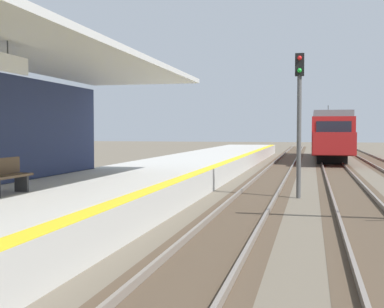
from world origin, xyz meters
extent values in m
cube|color=#B7B5AD|center=(-2.50, 16.00, 0.45)|extent=(5.00, 80.00, 0.90)
cube|color=yellow|center=(-0.25, 16.00, 0.90)|extent=(0.50, 80.00, 0.01)
cube|color=white|center=(-2.20, 9.56, 3.82)|extent=(0.08, 1.40, 0.36)
cylinder|color=#333333|center=(-2.20, 9.56, 4.14)|extent=(0.03, 0.03, 0.27)
cube|color=#4C3D2D|center=(1.90, 20.00, 0.00)|extent=(2.34, 120.00, 0.01)
cube|color=slate|center=(1.18, 20.00, 0.08)|extent=(0.08, 120.00, 0.15)
cube|color=slate|center=(2.62, 20.00, 0.08)|extent=(0.08, 120.00, 0.15)
cube|color=#4C3D2D|center=(5.30, 20.00, 0.00)|extent=(2.34, 120.00, 0.01)
cube|color=slate|center=(4.58, 20.00, 0.08)|extent=(0.08, 120.00, 0.15)
cube|color=slate|center=(6.02, 20.00, 0.08)|extent=(0.08, 120.00, 0.15)
cube|color=maroon|center=(5.30, 45.24, 2.07)|extent=(2.90, 18.00, 2.70)
cube|color=slate|center=(5.30, 45.24, 3.64)|extent=(2.67, 18.00, 0.44)
cube|color=black|center=(5.30, 36.22, 2.48)|extent=(2.32, 0.06, 1.21)
cube|color=maroon|center=(5.30, 35.44, 1.60)|extent=(2.78, 1.60, 1.49)
cube|color=black|center=(6.76, 45.24, 2.48)|extent=(0.04, 15.84, 0.86)
cylinder|color=#333333|center=(5.30, 48.84, 4.31)|extent=(0.06, 0.06, 0.90)
cube|color=black|center=(5.30, 39.39, 0.36)|extent=(2.17, 2.20, 0.72)
cube|color=black|center=(5.30, 51.09, 0.36)|extent=(2.17, 2.20, 0.72)
cylinder|color=#4C4C4C|center=(3.40, 18.99, 2.20)|extent=(0.16, 0.16, 4.40)
cube|color=black|center=(3.40, 18.99, 4.80)|extent=(0.32, 0.24, 0.80)
sphere|color=red|center=(3.40, 18.85, 5.02)|extent=(0.16, 0.16, 0.16)
sphere|color=green|center=(3.40, 18.85, 4.58)|extent=(0.16, 0.16, 0.16)
cube|color=brown|center=(-3.28, 11.14, 1.34)|extent=(0.44, 1.60, 0.06)
cube|color=brown|center=(-3.48, 11.14, 1.58)|extent=(0.06, 1.60, 0.40)
cube|color=#333333|center=(-3.28, 11.74, 1.12)|extent=(0.36, 0.08, 0.44)
camera|label=1|loc=(3.84, 0.24, 2.45)|focal=47.75mm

